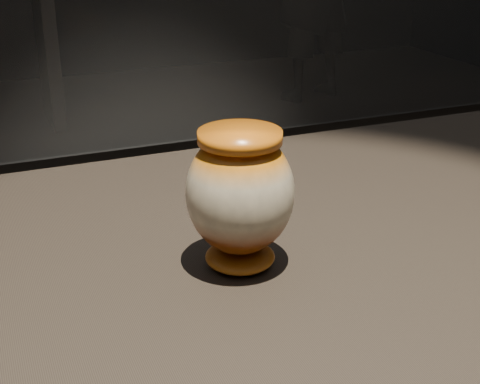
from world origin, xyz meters
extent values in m
cube|color=black|center=(0.00, 0.00, 0.88)|extent=(2.00, 0.80, 0.05)
ellipsoid|color=#682A09|center=(0.06, -0.02, 0.91)|extent=(0.09, 0.09, 0.02)
ellipsoid|color=beige|center=(0.06, -0.02, 0.99)|extent=(0.13, 0.13, 0.15)
cylinder|color=orange|center=(0.06, -0.02, 1.06)|extent=(0.10, 0.10, 0.01)
cube|color=black|center=(0.28, 3.71, 0.42)|extent=(0.08, 0.50, 0.85)
camera|label=1|loc=(-0.21, -0.67, 1.30)|focal=50.00mm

